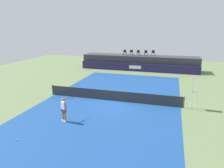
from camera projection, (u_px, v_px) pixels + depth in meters
The scene contains 15 objects.
ground_plane at pixel (120, 91), 21.69m from camera, with size 48.00×48.00×0.00m, color #6B7F51.
court_inner at pixel (112, 101), 18.92m from camera, with size 12.00×22.00×0.00m, color #1C478C.
sponsor_wall at pixel (137, 68), 31.24m from camera, with size 18.00×0.22×1.20m.
spectator_platform at pixel (139, 62), 32.77m from camera, with size 18.00×2.80×2.20m, color #38383D.
spectator_chair_far_left at pixel (125, 52), 32.62m from camera, with size 0.47×0.47×0.89m.
spectator_chair_left at pixel (132, 52), 32.59m from camera, with size 0.45×0.45×0.89m.
spectator_chair_center at pixel (138, 52), 32.18m from camera, with size 0.46×0.46×0.89m.
spectator_chair_right at pixel (146, 53), 31.80m from camera, with size 0.46×0.46×0.89m.
spectator_chair_far_right at pixel (153, 53), 31.93m from camera, with size 0.44×0.44×0.89m.
umpire_chair at pixel (193, 90), 16.65m from camera, with size 0.51×0.51×2.76m.
tennis_net at pixel (112, 96), 18.79m from camera, with size 12.40×0.02×0.95m, color #2D2D2D.
net_post_near at pixel (53, 90), 20.48m from camera, with size 0.10×0.10×1.00m, color #4C4C51.
net_post_far at pixel (184, 102), 17.10m from camera, with size 0.10×0.10×1.00m, color #4C4C51.
tennis_player at pixel (64, 109), 14.51m from camera, with size 0.59×1.26×1.77m.
tennis_ball at pixel (16, 140), 12.25m from camera, with size 0.07×0.07×0.07m, color #D8EA33.
Camera 1 is at (5.02, -17.11, 6.51)m, focal length 33.05 mm.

